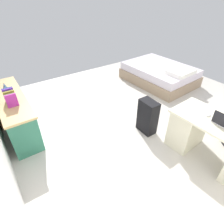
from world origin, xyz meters
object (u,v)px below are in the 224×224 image
(desk, at_px, (216,142))
(bed, at_px, (159,74))
(credenza, at_px, (15,113))
(suitcase_black, at_px, (148,117))
(computer_mouse, at_px, (208,115))
(figurine_small, at_px, (4,86))

(desk, relative_size, bed, 0.74)
(desk, bearing_deg, credenza, 42.44)
(suitcase_black, bearing_deg, desk, -161.58)
(credenza, height_order, computer_mouse, computer_mouse)
(credenza, distance_m, figurine_small, 0.57)
(bed, distance_m, suitcase_black, 2.29)
(credenza, distance_m, bed, 3.83)
(credenza, bearing_deg, figurine_small, 0.22)
(suitcase_black, xyz_separation_m, computer_mouse, (-0.88, -0.37, 0.41))
(computer_mouse, relative_size, figurine_small, 0.91)
(suitcase_black, relative_size, computer_mouse, 6.68)
(suitcase_black, relative_size, figurine_small, 6.08)
(credenza, relative_size, computer_mouse, 18.00)
(desk, xyz_separation_m, figurine_small, (3.00, 2.38, 0.39))
(credenza, height_order, suitcase_black, credenza)
(bed, bearing_deg, suitcase_black, 127.93)
(desk, distance_m, bed, 2.91)
(bed, relative_size, suitcase_black, 2.96)
(credenza, xyz_separation_m, computer_mouse, (-2.36, -2.39, 0.38))
(computer_mouse, bearing_deg, desk, 174.75)
(bed, height_order, figurine_small, figurine_small)
(desk, height_order, bed, desk)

